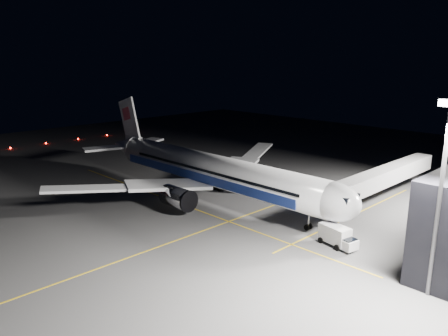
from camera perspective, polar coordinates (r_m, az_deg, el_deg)
name	(u,v)px	position (r m, az deg, el deg)	size (l,w,h in m)	color
ground	(213,199)	(78.51, -1.44, -4.02)	(200.00, 200.00, 0.00)	#4C4C4F
guide_line_main	(255,212)	(71.90, 4.03, -5.78)	(0.25, 80.00, 0.01)	gold
guide_line_cross	(187,206)	(74.76, -4.82, -5.00)	(70.00, 0.25, 0.01)	gold
guide_line_side	(352,216)	(73.19, 16.41, -5.98)	(0.25, 40.00, 0.01)	gold
airliner	(209,170)	(77.82, -2.01, -0.23)	(61.48, 54.22, 16.64)	silver
jet_bridge	(379,179)	(78.73, 19.54, -1.32)	(3.60, 34.40, 6.30)	#B2B2B7
floodlight_mast_south	(442,183)	(48.62, 26.55, -1.78)	(2.40, 0.67, 20.70)	#59595E
taxiway_lights	(46,143)	(138.59, -22.23, 3.01)	(0.44, 60.44, 0.44)	#FF140A
service_truck	(338,236)	(60.70, 14.62, -8.59)	(5.70, 3.15, 2.76)	white
baggage_tug	(245,163)	(101.86, 2.78, 0.68)	(2.78, 2.49, 1.69)	black
safety_cone_a	(250,181)	(88.73, 3.43, -1.71)	(0.36, 0.36, 0.54)	#FF470A
safety_cone_b	(269,184)	(86.80, 5.94, -2.09)	(0.42, 0.42, 0.64)	#FF470A
safety_cone_c	(268,187)	(84.47, 5.76, -2.53)	(0.44, 0.44, 0.65)	#FF470A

